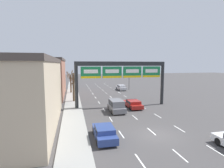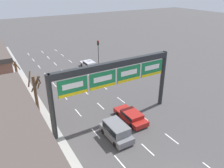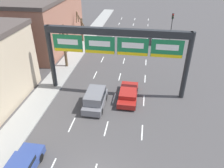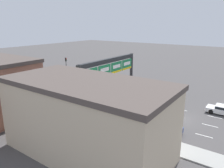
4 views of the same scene
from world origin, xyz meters
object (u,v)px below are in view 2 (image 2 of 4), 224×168
(sign_gantry, at_px, (115,76))
(traffic_light_near_gantry, at_px, (98,48))
(car_red, at_px, (131,116))
(car_silver, at_px, (89,64))
(suv_grey, at_px, (116,130))
(tree_bare_closest, at_px, (16,71))
(tree_bare_second, at_px, (36,93))

(sign_gantry, relative_size, traffic_light_near_gantry, 3.01)
(car_red, height_order, traffic_light_near_gantry, traffic_light_near_gantry)
(car_silver, bearing_deg, car_red, -100.19)
(suv_grey, xyz_separation_m, tree_bare_closest, (-6.74, 18.93, 1.68))
(car_silver, bearing_deg, traffic_light_near_gantry, 8.83)
(traffic_light_near_gantry, bearing_deg, car_red, -106.58)
(sign_gantry, height_order, tree_bare_closest, sign_gantry)
(sign_gantry, bearing_deg, suv_grey, -118.91)
(sign_gantry, height_order, car_red, sign_gantry)
(sign_gantry, xyz_separation_m, traffic_light_near_gantry, (7.33, 18.17, -2.11))
(car_silver, relative_size, traffic_light_near_gantry, 0.92)
(sign_gantry, height_order, car_silver, sign_gantry)
(car_red, bearing_deg, suv_grey, -150.26)
(sign_gantry, bearing_deg, traffic_light_near_gantry, 68.04)
(car_silver, height_order, tree_bare_closest, tree_bare_closest)
(suv_grey, bearing_deg, sign_gantry, 61.09)
(tree_bare_second, bearing_deg, car_red, -35.87)
(suv_grey, relative_size, tree_bare_closest, 0.82)
(car_silver, relative_size, tree_bare_closest, 0.91)
(sign_gantry, xyz_separation_m, tree_bare_closest, (-8.47, 15.81, -3.04))
(sign_gantry, height_order, traffic_light_near_gantry, sign_gantry)
(tree_bare_closest, bearing_deg, car_silver, 8.45)
(suv_grey, height_order, car_red, suv_grey)
(traffic_light_near_gantry, height_order, tree_bare_second, tree_bare_second)
(traffic_light_near_gantry, bearing_deg, car_silver, -171.17)
(tree_bare_closest, distance_m, tree_bare_second, 10.39)
(sign_gantry, xyz_separation_m, suv_grey, (-1.73, -3.12, -4.72))
(sign_gantry, xyz_separation_m, tree_bare_second, (-7.75, 5.46, -2.46))
(sign_gantry, height_order, suv_grey, sign_gantry)
(car_silver, bearing_deg, suv_grey, -107.73)
(car_silver, bearing_deg, tree_bare_second, -135.85)
(sign_gantry, distance_m, suv_grey, 5.92)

